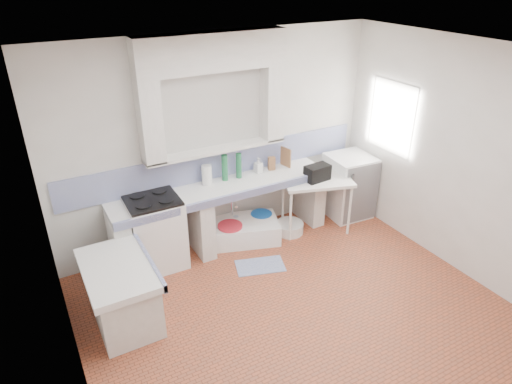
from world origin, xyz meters
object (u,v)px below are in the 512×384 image
sink (239,232)px  side_table (316,205)px  fridge (348,186)px  stove (156,233)px

sink → side_table: side_table is taller
side_table → fridge: (0.70, 0.14, 0.08)m
stove → side_table: bearing=-6.4°
stove → sink: 1.22m
sink → side_table: size_ratio=1.13×
sink → fridge: 1.84m
side_table → sink: bearing=-176.2°
sink → fridge: size_ratio=1.14×
sink → fridge: bearing=13.8°
sink → stove: bearing=-162.4°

